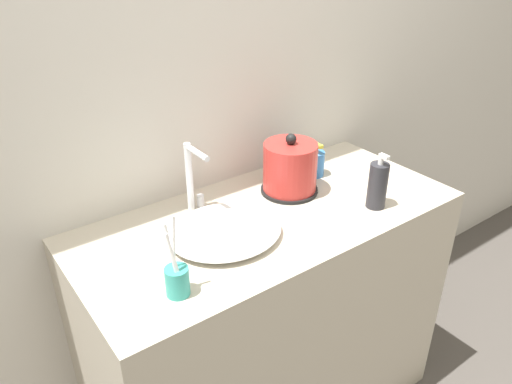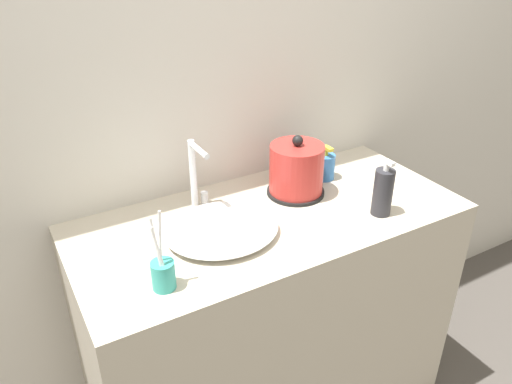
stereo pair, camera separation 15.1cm
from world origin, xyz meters
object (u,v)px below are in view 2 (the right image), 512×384
object	(u,v)px
faucet	(196,172)
shampoo_bottle	(324,166)
lotion_bottle	(383,192)
toothbrush_cup	(163,273)
electric_kettle	(296,171)

from	to	relation	value
faucet	shampoo_bottle	xyz separation A→B (m)	(0.48, -0.04, -0.08)
faucet	lotion_bottle	distance (m)	0.59
toothbrush_cup	faucet	bearing A→B (deg)	54.07
faucet	toothbrush_cup	world-z (taller)	faucet
electric_kettle	shampoo_bottle	bearing A→B (deg)	16.49
faucet	toothbrush_cup	xyz separation A→B (m)	(-0.24, -0.33, -0.08)
toothbrush_cup	lotion_bottle	size ratio (longest dim) A/B	1.17
lotion_bottle	toothbrush_cup	bearing A→B (deg)	-179.65
electric_kettle	lotion_bottle	distance (m)	0.30
lotion_bottle	shampoo_bottle	world-z (taller)	lotion_bottle
electric_kettle	toothbrush_cup	size ratio (longest dim) A/B	0.96
electric_kettle	lotion_bottle	bearing A→B (deg)	-57.12
electric_kettle	lotion_bottle	world-z (taller)	electric_kettle
toothbrush_cup	lotion_bottle	world-z (taller)	toothbrush_cup
electric_kettle	toothbrush_cup	xyz separation A→B (m)	(-0.57, -0.25, -0.04)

